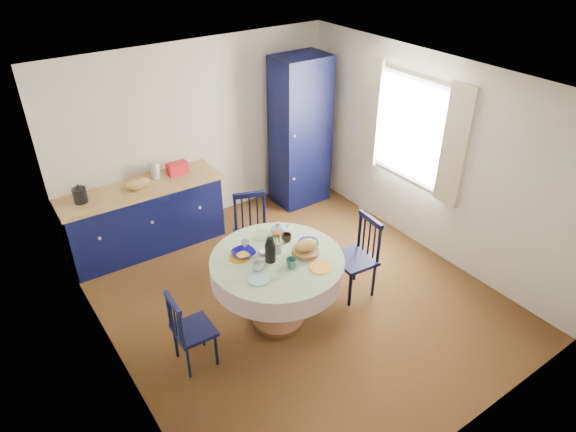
{
  "coord_description": "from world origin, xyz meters",
  "views": [
    {
      "loc": [
        -2.72,
        -3.7,
        3.92
      ],
      "look_at": [
        0.03,
        0.2,
        0.99
      ],
      "focal_mm": 32.0,
      "sensor_mm": 36.0,
      "label": 1
    }
  ],
  "objects_px": {
    "pantry_cabinet": "(300,132)",
    "kitchen_counter": "(144,217)",
    "chair_left": "(190,330)",
    "dining_table": "(278,268)",
    "mug_c": "(287,238)",
    "chair_far": "(253,233)",
    "mug_b": "(292,263)",
    "mug_d": "(245,244)",
    "mug_a": "(258,266)",
    "cobalt_bowl": "(244,253)",
    "chair_right": "(357,257)"
  },
  "relations": [
    {
      "from": "dining_table",
      "to": "cobalt_bowl",
      "type": "distance_m",
      "value": 0.38
    },
    {
      "from": "pantry_cabinet",
      "to": "chair_left",
      "type": "xyz_separation_m",
      "value": [
        -2.81,
        -2.06,
        -0.66
      ]
    },
    {
      "from": "dining_table",
      "to": "cobalt_bowl",
      "type": "relative_size",
      "value": 5.94
    },
    {
      "from": "dining_table",
      "to": "mug_c",
      "type": "distance_m",
      "value": 0.36
    },
    {
      "from": "pantry_cabinet",
      "to": "chair_right",
      "type": "relative_size",
      "value": 2.25
    },
    {
      "from": "mug_a",
      "to": "mug_d",
      "type": "distance_m",
      "value": 0.4
    },
    {
      "from": "pantry_cabinet",
      "to": "mug_a",
      "type": "distance_m",
      "value": 2.93
    },
    {
      "from": "mug_c",
      "to": "mug_d",
      "type": "height_order",
      "value": "same"
    },
    {
      "from": "mug_a",
      "to": "mug_c",
      "type": "bearing_deg",
      "value": 25.76
    },
    {
      "from": "kitchen_counter",
      "to": "cobalt_bowl",
      "type": "xyz_separation_m",
      "value": [
        0.36,
        -1.91,
        0.4
      ]
    },
    {
      "from": "kitchen_counter",
      "to": "pantry_cabinet",
      "type": "xyz_separation_m",
      "value": [
        2.4,
        -0.1,
        0.63
      ]
    },
    {
      "from": "dining_table",
      "to": "mug_d",
      "type": "relative_size",
      "value": 14.55
    },
    {
      "from": "dining_table",
      "to": "chair_left",
      "type": "bearing_deg",
      "value": -179.05
    },
    {
      "from": "mug_b",
      "to": "cobalt_bowl",
      "type": "xyz_separation_m",
      "value": [
        -0.28,
        0.44,
        -0.02
      ]
    },
    {
      "from": "mug_c",
      "to": "pantry_cabinet",
      "type": "bearing_deg",
      "value": 50.32
    },
    {
      "from": "chair_right",
      "to": "cobalt_bowl",
      "type": "distance_m",
      "value": 1.37
    },
    {
      "from": "chair_right",
      "to": "mug_c",
      "type": "bearing_deg",
      "value": -106.58
    },
    {
      "from": "chair_left",
      "to": "mug_c",
      "type": "xyz_separation_m",
      "value": [
        1.28,
        0.21,
        0.44
      ]
    },
    {
      "from": "pantry_cabinet",
      "to": "dining_table",
      "type": "relative_size",
      "value": 1.59
    },
    {
      "from": "mug_b",
      "to": "cobalt_bowl",
      "type": "bearing_deg",
      "value": 122.53
    },
    {
      "from": "mug_d",
      "to": "chair_far",
      "type": "bearing_deg",
      "value": 53.24
    },
    {
      "from": "mug_b",
      "to": "mug_d",
      "type": "xyz_separation_m",
      "value": [
        -0.2,
        0.55,
        -0.01
      ]
    },
    {
      "from": "mug_b",
      "to": "chair_far",
      "type": "bearing_deg",
      "value": 77.08
    },
    {
      "from": "kitchen_counter",
      "to": "dining_table",
      "type": "bearing_deg",
      "value": -72.34
    },
    {
      "from": "chair_far",
      "to": "mug_b",
      "type": "height_order",
      "value": "chair_far"
    },
    {
      "from": "mug_a",
      "to": "mug_c",
      "type": "relative_size",
      "value": 1.0
    },
    {
      "from": "mug_d",
      "to": "cobalt_bowl",
      "type": "distance_m",
      "value": 0.14
    },
    {
      "from": "chair_far",
      "to": "mug_a",
      "type": "xyz_separation_m",
      "value": [
        -0.56,
        -1.03,
        0.38
      ]
    },
    {
      "from": "chair_far",
      "to": "chair_right",
      "type": "bearing_deg",
      "value": -36.07
    },
    {
      "from": "mug_a",
      "to": "cobalt_bowl",
      "type": "bearing_deg",
      "value": 89.65
    },
    {
      "from": "chair_left",
      "to": "chair_right",
      "type": "height_order",
      "value": "chair_right"
    },
    {
      "from": "pantry_cabinet",
      "to": "dining_table",
      "type": "distance_m",
      "value": 2.74
    },
    {
      "from": "chair_left",
      "to": "dining_table",
      "type": "bearing_deg",
      "value": -86.93
    },
    {
      "from": "pantry_cabinet",
      "to": "mug_a",
      "type": "bearing_deg",
      "value": -134.09
    },
    {
      "from": "chair_right",
      "to": "mug_d",
      "type": "height_order",
      "value": "chair_right"
    },
    {
      "from": "dining_table",
      "to": "mug_d",
      "type": "height_order",
      "value": "dining_table"
    },
    {
      "from": "chair_far",
      "to": "cobalt_bowl",
      "type": "distance_m",
      "value": 1.0
    },
    {
      "from": "chair_far",
      "to": "mug_b",
      "type": "distance_m",
      "value": 1.28
    },
    {
      "from": "chair_right",
      "to": "mug_d",
      "type": "distance_m",
      "value": 1.33
    },
    {
      "from": "kitchen_counter",
      "to": "chair_left",
      "type": "height_order",
      "value": "kitchen_counter"
    },
    {
      "from": "mug_a",
      "to": "mug_d",
      "type": "bearing_deg",
      "value": 77.92
    },
    {
      "from": "chair_left",
      "to": "cobalt_bowl",
      "type": "xyz_separation_m",
      "value": [
        0.77,
        0.25,
        0.43
      ]
    },
    {
      "from": "pantry_cabinet",
      "to": "kitchen_counter",
      "type": "bearing_deg",
      "value": 177.73
    },
    {
      "from": "chair_left",
      "to": "mug_c",
      "type": "bearing_deg",
      "value": -78.37
    },
    {
      "from": "mug_a",
      "to": "mug_c",
      "type": "distance_m",
      "value": 0.57
    },
    {
      "from": "chair_far",
      "to": "mug_c",
      "type": "height_order",
      "value": "chair_far"
    },
    {
      "from": "kitchen_counter",
      "to": "mug_a",
      "type": "xyz_separation_m",
      "value": [
        0.36,
        -2.2,
        0.41
      ]
    },
    {
      "from": "kitchen_counter",
      "to": "mug_a",
      "type": "relative_size",
      "value": 18.26
    },
    {
      "from": "mug_b",
      "to": "chair_left",
      "type": "bearing_deg",
      "value": 169.71
    },
    {
      "from": "pantry_cabinet",
      "to": "mug_a",
      "type": "height_order",
      "value": "pantry_cabinet"
    }
  ]
}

